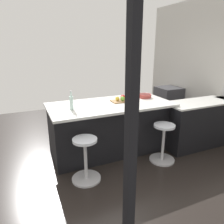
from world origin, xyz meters
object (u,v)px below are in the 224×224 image
stool_by_window (163,144)px  apple_green (123,99)px  fruit_bowl (145,96)px  water_bottle (71,102)px  apple_red (123,97)px  oven_range (168,103)px  kitchen_island (110,127)px  cutting_board (121,101)px  apple_yellow (117,99)px  stool_middle (86,161)px

stool_by_window → apple_green: bearing=-56.6°
fruit_bowl → apple_green: bearing=12.8°
stool_by_window → water_bottle: 1.72m
apple_red → apple_green: 0.12m
oven_range → apple_red: 2.22m
kitchen_island → fruit_bowl: bearing=-172.7°
water_bottle → oven_range: bearing=-157.4°
stool_by_window → cutting_board: (0.46, -0.73, 0.65)m
water_bottle → fruit_bowl: 1.55m
apple_red → water_bottle: size_ratio=0.28×
cutting_board → apple_red: 0.11m
apple_red → water_bottle: 1.06m
apple_red → oven_range: bearing=-152.1°
cutting_board → water_bottle: 0.98m
apple_green → apple_red: bearing=-118.5°
apple_yellow → stool_middle: bearing=40.8°
water_bottle → fruit_bowl: bearing=-171.3°
kitchen_island → fruit_bowl: size_ratio=8.62×
stool_by_window → apple_yellow: 1.15m
apple_yellow → fruit_bowl: apple_yellow is taller
kitchen_island → cutting_board: 0.54m
cutting_board → apple_green: (-0.01, 0.04, 0.05)m
oven_range → apple_red: size_ratio=9.91×
kitchen_island → cutting_board: (-0.23, -0.02, 0.48)m
kitchen_island → apple_green: apple_green is taller
kitchen_island → apple_yellow: size_ratio=27.57×
cutting_board → apple_yellow: 0.09m
apple_green → water_bottle: bearing=6.3°
kitchen_island → cutting_board: size_ratio=6.13×
water_bottle → apple_green: bearing=-173.7°
apple_green → stool_by_window: bearing=123.4°
apple_yellow → apple_green: size_ratio=0.94×
apple_red → apple_green: bearing=61.5°
apple_green → stool_middle: bearing=36.2°
oven_range → water_bottle: bearing=22.6°
cutting_board → apple_yellow: size_ratio=4.49×
oven_range → apple_yellow: apple_yellow is taller
cutting_board → stool_by_window: bearing=122.5°
stool_middle → fruit_bowl: size_ratio=2.64×
cutting_board → oven_range: bearing=-151.4°
stool_middle → apple_green: (-0.94, -0.69, 0.70)m
stool_middle → cutting_board: cutting_board is taller
cutting_board → fruit_bowl: bearing=-171.3°
apple_red → fruit_bowl: size_ratio=0.35×
stool_by_window → apple_red: apple_red is taller
apple_yellow → water_bottle: 0.91m
kitchen_island → apple_yellow: (-0.17, -0.03, 0.53)m
oven_range → water_bottle: (2.93, 1.22, 0.64)m
apple_yellow → fruit_bowl: size_ratio=0.31×
oven_range → apple_green: size_ratio=10.36×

